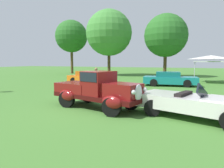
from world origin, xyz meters
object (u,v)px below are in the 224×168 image
object	(u,v)px
show_car_orange	(89,78)
spectator_near_truck	(96,79)
show_car_teal	(170,79)
feature_pickup_truck	(98,90)
canopy_tent_left_field	(211,58)
neighbor_convertible	(198,103)

from	to	relation	value
show_car_orange	spectator_near_truck	bearing A→B (deg)	-55.40
show_car_teal	spectator_near_truck	distance (m)	6.89
feature_pickup_truck	show_car_teal	distance (m)	10.14
show_car_teal	canopy_tent_left_field	xyz separation A→B (m)	(3.47, 4.05, 1.82)
feature_pickup_truck	show_car_orange	bearing A→B (deg)	120.35
show_car_teal	spectator_near_truck	world-z (taller)	spectator_near_truck
neighbor_convertible	spectator_near_truck	bearing A→B (deg)	143.72
neighbor_convertible	spectator_near_truck	distance (m)	8.19
feature_pickup_truck	neighbor_convertible	world-z (taller)	feature_pickup_truck
show_car_orange	show_car_teal	size ratio (longest dim) A/B	0.99
show_car_teal	canopy_tent_left_field	bearing A→B (deg)	49.42
spectator_near_truck	canopy_tent_left_field	distance (m)	12.31
show_car_orange	canopy_tent_left_field	xyz separation A→B (m)	(10.47, 5.65, 1.82)
neighbor_convertible	show_car_teal	bearing A→B (deg)	101.68
show_car_orange	show_car_teal	xyz separation A→B (m)	(7.00, 1.60, 0.00)
feature_pickup_truck	canopy_tent_left_field	bearing A→B (deg)	68.14
feature_pickup_truck	neighbor_convertible	xyz separation A→B (m)	(4.21, -0.12, -0.29)
neighbor_convertible	feature_pickup_truck	bearing A→B (deg)	178.34
show_car_teal	spectator_near_truck	bearing A→B (deg)	-131.03
spectator_near_truck	neighbor_convertible	bearing A→B (deg)	-36.28
show_car_teal	spectator_near_truck	xyz separation A→B (m)	(-4.52, -5.19, 0.31)
neighbor_convertible	show_car_teal	xyz separation A→B (m)	(-2.07, 10.03, 0.02)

